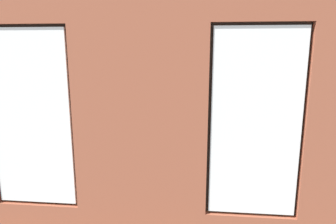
{
  "coord_description": "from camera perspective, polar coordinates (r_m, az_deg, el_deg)",
  "views": [
    {
      "loc": [
        -0.58,
        5.52,
        2.23
      ],
      "look_at": [
        -0.06,
        0.4,
        1.17
      ],
      "focal_mm": 32.0,
      "sensor_mm": 36.0,
      "label": 1
    }
  ],
  "objects": [
    {
      "name": "potted_plant_beside_window_right",
      "position": [
        4.38,
        -24.53,
        -11.51
      ],
      "size": [
        0.5,
        0.5,
        0.85
      ],
      "color": "#9E5638",
      "rests_on": "ground_plane"
    },
    {
      "name": "ground_plane",
      "position": [
        6.0,
        -0.19,
        -10.67
      ],
      "size": [
        6.7,
        5.99,
        0.1
      ],
      "primitive_type": "cube",
      "color": "brown"
    },
    {
      "name": "couch_left",
      "position": [
        5.64,
        24.03,
        -9.07
      ],
      "size": [
        1.01,
        1.83,
        0.8
      ],
      "rotation": [
        0.0,
        0.0,
        1.65
      ],
      "color": "black",
      "rests_on": "ground_plane"
    },
    {
      "name": "potted_plant_near_tv",
      "position": [
        5.26,
        -26.1,
        -7.03
      ],
      "size": [
        0.79,
        0.77,
        1.45
      ],
      "color": "#47423D",
      "rests_on": "ground_plane"
    },
    {
      "name": "potted_plant_corner_near_left",
      "position": [
        7.95,
        19.65,
        -1.73
      ],
      "size": [
        0.53,
        0.53,
        0.75
      ],
      "color": "brown",
      "rests_on": "ground_plane"
    },
    {
      "name": "remote_black",
      "position": [
        6.16,
        0.58,
        -5.28
      ],
      "size": [
        0.18,
        0.09,
        0.02
      ],
      "primitive_type": "cube",
      "rotation": [
        0.0,
        0.0,
        4.46
      ],
      "color": "black",
      "rests_on": "coffee_table"
    },
    {
      "name": "brick_wall_with_windows",
      "position": [
        3.04,
        -5.39,
        -1.2
      ],
      "size": [
        6.1,
        0.3,
        3.13
      ],
      "color": "#9E5138",
      "rests_on": "ground_plane"
    },
    {
      "name": "candle_jar",
      "position": [
        5.94,
        2.81,
        -5.47
      ],
      "size": [
        0.08,
        0.08,
        0.11
      ],
      "primitive_type": "cylinder",
      "color": "#B7333D",
      "rests_on": "coffee_table"
    },
    {
      "name": "papasan_chair",
      "position": [
        7.37,
        -4.21,
        -2.38
      ],
      "size": [
        1.12,
        1.12,
        0.7
      ],
      "color": "olive",
      "rests_on": "ground_plane"
    },
    {
      "name": "media_console",
      "position": [
        6.38,
        -25.71,
        -7.19
      ],
      "size": [
        0.92,
        0.42,
        0.59
      ],
      "primitive_type": "cube",
      "color": "black",
      "rests_on": "ground_plane"
    },
    {
      "name": "table_plant_small",
      "position": [
        5.95,
        -1.7,
        -4.48
      ],
      "size": [
        0.18,
        0.18,
        0.28
      ],
      "color": "#47423D",
      "rests_on": "coffee_table"
    },
    {
      "name": "tv_flatscreen",
      "position": [
        6.22,
        -26.23,
        -1.5
      ],
      "size": [
        1.06,
        0.2,
        0.71
      ],
      "color": "black",
      "rests_on": "media_console"
    },
    {
      "name": "cup_ceramic",
      "position": [
        6.16,
        5.25,
        -5.03
      ],
      "size": [
        0.07,
        0.07,
        0.08
      ],
      "primitive_type": "cylinder",
      "color": "#4C4C51",
      "rests_on": "coffee_table"
    },
    {
      "name": "remote_silver",
      "position": [
        6.06,
        1.97,
        -5.57
      ],
      "size": [
        0.17,
        0.06,
        0.02
      ],
      "primitive_type": "cube",
      "rotation": [
        0.0,
        0.0,
        4.74
      ],
      "color": "#B2B2B7",
      "rests_on": "coffee_table"
    },
    {
      "name": "potted_plant_by_left_couch",
      "position": [
        6.73,
        17.38,
        -4.6
      ],
      "size": [
        0.42,
        0.42,
        0.58
      ],
      "color": "beige",
      "rests_on": "ground_plane"
    },
    {
      "name": "potted_plant_between_couches",
      "position": [
        4.05,
        15.44,
        -14.2
      ],
      "size": [
        0.94,
        0.84,
        1.2
      ],
      "color": "#47423D",
      "rests_on": "ground_plane"
    },
    {
      "name": "white_wall_right",
      "position": [
        6.45,
        -28.08,
        4.4
      ],
      "size": [
        0.1,
        4.99,
        3.13
      ],
      "primitive_type": "cube",
      "color": "silver",
      "rests_on": "ground_plane"
    },
    {
      "name": "coffee_table",
      "position": [
        6.08,
        1.97,
        -6.18
      ],
      "size": [
        1.25,
        0.72,
        0.42
      ],
      "color": "tan",
      "rests_on": "ground_plane"
    },
    {
      "name": "potted_plant_foreground_right",
      "position": [
        8.19,
        -15.55,
        -0.26
      ],
      "size": [
        0.86,
        1.03,
        1.25
      ],
      "color": "#9E5638",
      "rests_on": "ground_plane"
    },
    {
      "name": "couch_by_window",
      "position": [
        4.08,
        -4.03,
        -16.11
      ],
      "size": [
        1.75,
        0.87,
        0.8
      ],
      "color": "black",
      "rests_on": "ground_plane"
    }
  ]
}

